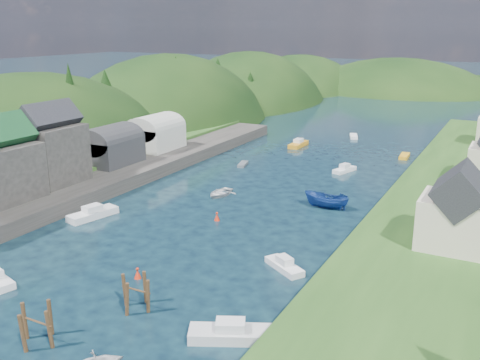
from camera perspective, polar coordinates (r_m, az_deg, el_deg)
The scene contains 13 objects.
ground at distance 89.63m, azimuth 6.59°, elevation 1.02°, with size 600.00×600.00×0.00m, color black.
hillside_left at distance 134.00m, azimuth -7.65°, elevation 2.55°, with size 44.00×245.56×52.00m.
far_hills at distance 209.73m, azimuth 19.41°, elevation 5.95°, with size 103.00×68.00×44.00m.
hill_trees at distance 99.57m, azimuth 10.15°, elevation 8.89°, with size 91.56×148.87×12.41m.
quay_left at distance 78.16m, azimuth -18.63°, elevation -1.26°, with size 12.00×110.00×2.00m, color #2D2B28.
terrace_left_grass at distance 83.17m, azimuth -21.99°, elevation -0.39°, with size 12.00×110.00×2.50m, color #234719.
boat_sheds at distance 91.92m, azimuth -11.23°, elevation 4.58°, with size 7.00×21.00×7.50m.
terrace_right at distance 74.40m, azimuth 21.89°, elevation -2.30°, with size 16.00×120.00×2.40m, color #234719.
piling_cluster_near at distance 44.72m, azimuth -20.80°, elevation -14.56°, with size 3.15×2.95×3.65m.
piling_cluster_far at distance 47.26m, azimuth -10.99°, elevation -12.03°, with size 2.95×2.78×3.57m.
channel_buoy_near at distance 52.76m, azimuth -10.87°, elevation -9.78°, with size 0.70×0.70×1.10m.
channel_buoy_far at distance 66.36m, azimuth -2.47°, elevation -3.95°, with size 0.70×0.70×1.10m.
moored_boats at distance 63.82m, azimuth -3.69°, elevation -4.61°, with size 33.55×92.87×2.30m.
Camera 1 is at (31.07, -30.76, 23.37)m, focal length 40.00 mm.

